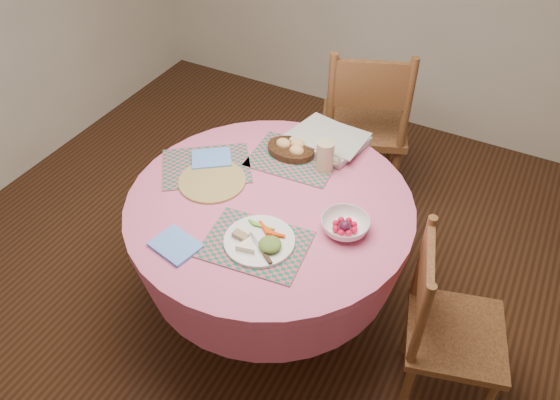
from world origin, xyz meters
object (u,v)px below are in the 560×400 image
at_px(fruit_bowl, 345,225).
at_px(chair_right, 445,326).
at_px(dinner_plate, 260,241).
at_px(bread_bowl, 291,148).
at_px(dining_table, 270,233).
at_px(wicker_trivet, 212,181).
at_px(latte_mug, 326,156).
at_px(chair_back, 364,124).

bearing_deg(fruit_bowl, chair_right, -4.30).
distance_m(dinner_plate, bread_bowl, 0.60).
xyz_separation_m(dining_table, bread_bowl, (-0.07, 0.34, 0.23)).
relative_size(wicker_trivet, bread_bowl, 1.30).
distance_m(chair_right, fruit_bowl, 0.58).
xyz_separation_m(dining_table, fruit_bowl, (0.35, -0.01, 0.22)).
bearing_deg(dinner_plate, dining_table, 110.38).
bearing_deg(dining_table, dinner_plate, -69.62).
relative_size(dinner_plate, fruit_bowl, 1.18).
bearing_deg(bread_bowl, latte_mug, -9.82).
height_order(dining_table, fruit_bowl, fruit_bowl).
bearing_deg(chair_right, dinner_plate, 88.95).
xyz_separation_m(wicker_trivet, dinner_plate, (0.38, -0.23, 0.02)).
bearing_deg(chair_back, latte_mug, 73.72).
bearing_deg(fruit_bowl, latte_mug, 126.02).
relative_size(chair_right, dinner_plate, 3.15).
bearing_deg(bread_bowl, chair_back, 79.92).
height_order(chair_right, fruit_bowl, chair_right).
bearing_deg(latte_mug, dinner_plate, -92.93).
bearing_deg(bread_bowl, dinner_plate, -74.61).
relative_size(dining_table, chair_right, 1.40).
height_order(wicker_trivet, fruit_bowl, fruit_bowl).
xyz_separation_m(bread_bowl, fruit_bowl, (0.42, -0.36, -0.00)).
bearing_deg(dining_table, chair_back, 87.17).
height_order(dinner_plate, bread_bowl, bread_bowl).
xyz_separation_m(dining_table, wicker_trivet, (-0.29, -0.01, 0.20)).
relative_size(chair_back, latte_mug, 7.34).
height_order(dining_table, chair_back, chair_back).
xyz_separation_m(chair_back, latte_mug, (0.07, -0.72, 0.28)).
distance_m(chair_back, bread_bowl, 0.74).
height_order(dining_table, dinner_plate, dinner_plate).
bearing_deg(latte_mug, bread_bowl, 170.18).
height_order(wicker_trivet, dinner_plate, dinner_plate).
relative_size(chair_right, fruit_bowl, 3.71).
xyz_separation_m(chair_right, chair_back, (-0.78, 1.08, 0.09)).
relative_size(dinner_plate, bread_bowl, 1.22).
bearing_deg(chair_back, chair_right, 104.31).
relative_size(dining_table, wicker_trivet, 4.13).
distance_m(dining_table, latte_mug, 0.43).
height_order(chair_right, chair_back, chair_back).
height_order(dinner_plate, fruit_bowl, fruit_bowl).
relative_size(dining_table, fruit_bowl, 5.19).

